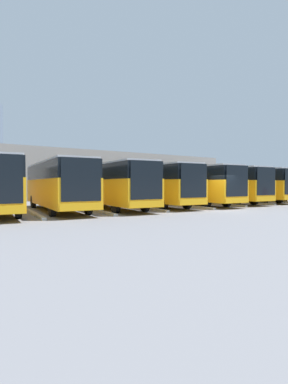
{
  "coord_description": "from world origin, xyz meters",
  "views": [
    {
      "loc": [
        16.26,
        14.89,
        1.86
      ],
      "look_at": [
        2.72,
        -5.7,
        1.21
      ],
      "focal_mm": 28.0,
      "sensor_mm": 36.0,
      "label": 1
    }
  ],
  "objects_px": {
    "bus_6": "(57,184)",
    "bus_2": "(218,184)",
    "bus_1": "(243,184)",
    "bus_5": "(110,184)",
    "bus_3": "(190,184)",
    "bus_0": "(262,184)",
    "bus_4": "(151,184)"
  },
  "relations": [
    {
      "from": "bus_2",
      "to": "bus_6",
      "type": "bearing_deg",
      "value": 4.67
    },
    {
      "from": "bus_0",
      "to": "bus_3",
      "type": "bearing_deg",
      "value": 9.07
    },
    {
      "from": "bus_6",
      "to": "bus_3",
      "type": "bearing_deg",
      "value": -176.94
    },
    {
      "from": "bus_2",
      "to": "bus_6",
      "type": "relative_size",
      "value": 1.0
    },
    {
      "from": "bus_4",
      "to": "bus_5",
      "type": "distance_m",
      "value": 3.97
    },
    {
      "from": "bus_1",
      "to": "bus_2",
      "type": "relative_size",
      "value": 1.0
    },
    {
      "from": "bus_5",
      "to": "bus_1",
      "type": "bearing_deg",
      "value": -174.19
    },
    {
      "from": "bus_5",
      "to": "bus_2",
      "type": "bearing_deg",
      "value": -174.15
    },
    {
      "from": "bus_4",
      "to": "bus_6",
      "type": "bearing_deg",
      "value": 4.69
    },
    {
      "from": "bus_2",
      "to": "bus_6",
      "type": "distance_m",
      "value": 15.86
    },
    {
      "from": "bus_1",
      "to": "bus_5",
      "type": "bearing_deg",
      "value": 5.81
    },
    {
      "from": "bus_1",
      "to": "bus_5",
      "type": "xyz_separation_m",
      "value": [
        15.86,
        0.31,
        0.0
      ]
    },
    {
      "from": "bus_2",
      "to": "bus_1",
      "type": "bearing_deg",
      "value": -174.32
    },
    {
      "from": "bus_3",
      "to": "bus_4",
      "type": "xyz_separation_m",
      "value": [
        3.97,
        -0.34,
        0.0
      ]
    },
    {
      "from": "bus_4",
      "to": "bus_5",
      "type": "bearing_deg",
      "value": 8.24
    },
    {
      "from": "bus_2",
      "to": "bus_6",
      "type": "xyz_separation_m",
      "value": [
        15.86,
        -0.01,
        0.0
      ]
    },
    {
      "from": "bus_2",
      "to": "bus_4",
      "type": "distance_m",
      "value": 7.93
    },
    {
      "from": "bus_2",
      "to": "bus_4",
      "type": "xyz_separation_m",
      "value": [
        7.93,
        -0.01,
        0.0
      ]
    },
    {
      "from": "bus_1",
      "to": "bus_3",
      "type": "xyz_separation_m",
      "value": [
        7.93,
        0.4,
        0.0
      ]
    },
    {
      "from": "bus_4",
      "to": "bus_5",
      "type": "height_order",
      "value": "same"
    },
    {
      "from": "bus_3",
      "to": "bus_4",
      "type": "relative_size",
      "value": 1.0
    },
    {
      "from": "bus_2",
      "to": "bus_4",
      "type": "bearing_deg",
      "value": 4.65
    },
    {
      "from": "bus_6",
      "to": "bus_0",
      "type": "bearing_deg",
      "value": -173.93
    },
    {
      "from": "bus_3",
      "to": "bus_5",
      "type": "bearing_deg",
      "value": 4.02
    },
    {
      "from": "bus_3",
      "to": "bus_5",
      "type": "relative_size",
      "value": 1.0
    },
    {
      "from": "bus_4",
      "to": "bus_1",
      "type": "bearing_deg",
      "value": -175.0
    },
    {
      "from": "bus_0",
      "to": "bus_1",
      "type": "height_order",
      "value": "same"
    },
    {
      "from": "bus_0",
      "to": "bus_6",
      "type": "xyz_separation_m",
      "value": [
        23.8,
        0.57,
        0.0
      ]
    },
    {
      "from": "bus_0",
      "to": "bus_2",
      "type": "relative_size",
      "value": 1.0
    },
    {
      "from": "bus_1",
      "to": "bus_3",
      "type": "distance_m",
      "value": 7.94
    },
    {
      "from": "bus_0",
      "to": "bus_3",
      "type": "relative_size",
      "value": 1.0
    },
    {
      "from": "bus_6",
      "to": "bus_2",
      "type": "bearing_deg",
      "value": -175.33
    }
  ]
}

